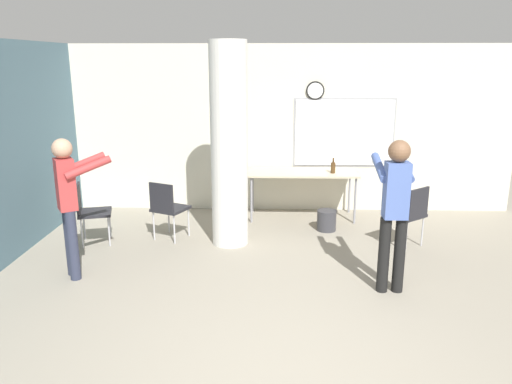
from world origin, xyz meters
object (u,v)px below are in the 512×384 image
object	(u,v)px
bottle_on_table	(333,167)
chair_mid_room	(410,212)
folding_table	(303,175)
chair_near_pillar	(168,206)
chair_by_left_wall	(89,209)
person_playing_side	(395,204)
person_watching_back	(69,197)

from	to	relation	value
bottle_on_table	chair_mid_room	distance (m)	1.56
folding_table	chair_near_pillar	world-z (taller)	chair_near_pillar
bottle_on_table	chair_by_left_wall	bearing A→B (deg)	-161.23
folding_table	chair_near_pillar	bearing A→B (deg)	-150.64
person_playing_side	bottle_on_table	bearing A→B (deg)	97.90
chair_near_pillar	chair_by_left_wall	bearing A→B (deg)	-170.28
chair_mid_room	person_watching_back	world-z (taller)	person_watching_back
chair_mid_room	chair_near_pillar	bearing A→B (deg)	177.02
bottle_on_table	person_watching_back	bearing A→B (deg)	-145.19
chair_mid_room	chair_by_left_wall	distance (m)	4.48
bottle_on_table	chair_near_pillar	size ratio (longest dim) A/B	0.29
folding_table	person_watching_back	bearing A→B (deg)	-139.74
person_watching_back	folding_table	bearing A→B (deg)	40.26
person_watching_back	person_playing_side	world-z (taller)	person_playing_side
folding_table	person_playing_side	size ratio (longest dim) A/B	1.02
bottle_on_table	person_watching_back	distance (m)	4.07
folding_table	chair_near_pillar	size ratio (longest dim) A/B	2.03
folding_table	person_watching_back	world-z (taller)	person_watching_back
chair_mid_room	person_watching_back	distance (m)	4.44
bottle_on_table	chair_near_pillar	bearing A→B (deg)	-157.57
person_playing_side	person_watching_back	bearing A→B (deg)	175.96
chair_mid_room	chair_by_left_wall	bearing A→B (deg)	-179.92
chair_mid_room	chair_by_left_wall	xyz separation A→B (m)	(-4.48, -0.01, 0.00)
chair_mid_room	person_playing_side	size ratio (longest dim) A/B	0.50
bottle_on_table	person_playing_side	bearing A→B (deg)	-82.10
chair_near_pillar	chair_mid_room	bearing A→B (deg)	-2.98
bottle_on_table	folding_table	bearing A→B (deg)	168.03
folding_table	bottle_on_table	bearing A→B (deg)	-11.97
folding_table	bottle_on_table	distance (m)	0.51
folding_table	chair_near_pillar	distance (m)	2.30
folding_table	person_watching_back	distance (m)	3.76
chair_mid_room	chair_by_left_wall	world-z (taller)	same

